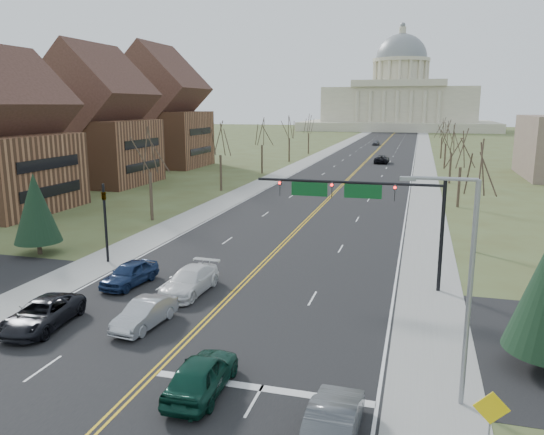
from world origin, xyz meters
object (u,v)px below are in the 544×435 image
Objects in this scene: signal_left at (105,214)px; car_far_sb at (376,143)px; car_sb_inner_second at (190,281)px; car_sb_outer_second at (130,274)px; car_nb_outer_lead at (334,421)px; warn_sign at (491,416)px; car_far_nb at (382,159)px; signal_mast at (362,199)px; car_nb_inner_lead at (202,374)px; car_sb_outer_lead at (42,314)px; car_sb_inner_lead at (145,314)px; street_light at (463,278)px.

car_far_sb is at bearing 85.62° from signal_left.
car_sb_outer_second is at bearing 178.90° from car_sb_inner_second.
warn_sign is at bearing 177.95° from car_nb_outer_lead.
signal_mast is at bearing 94.17° from car_far_nb.
warn_sign is at bearing 168.15° from car_nb_inner_lead.
car_sb_outer_lead is at bearing 164.70° from warn_sign.
car_nb_outer_lead is at bearing -86.57° from signal_mast.
signal_mast reaches higher than car_sb_inner_lead.
street_light is 1.52× the size of car_far_nb.
signal_left is 0.66× the size of street_light.
car_sb_inner_second is at bearing 3.65° from car_sb_outer_second.
car_nb_inner_lead is at bearing -16.47° from car_nb_outer_lead.
signal_left is 30.57m from warn_sign.
car_sb_inner_second is (-10.13, -4.57, -4.96)m from signal_mast.
signal_left is 1.24× the size of car_nb_inner_lead.
car_sb_inner_second is (5.39, 7.04, 0.04)m from car_sb_outer_lead.
car_sb_inner_lead is (-15.58, 3.43, -4.49)m from street_light.
street_light is at bearing -137.73° from car_nb_outer_lead.
car_nb_outer_lead is (1.03, -17.27, -4.96)m from signal_mast.
warn_sign is 0.48× the size of car_far_nb.
car_sb_outer_second is at bearing -39.02° from car_nb_outer_lead.
signal_left is 1.10× the size of car_sb_inner_second.
car_sb_inner_lead is (-10.29, -10.07, -5.02)m from signal_mast.
street_light reaches higher than car_sb_inner_lead.
car_sb_inner_lead is at bearing 87.06° from car_far_nb.
warn_sign is 18.00m from car_sb_inner_lead.
car_sb_inner_lead is at bearing 167.60° from street_light.
car_sb_outer_second is (-4.27, 5.78, 0.06)m from car_sb_inner_lead.
street_light reaches higher than car_sb_outer_second.
car_far_sb is at bearing 92.10° from car_sb_inner_second.
signal_left is at bearing 136.39° from car_sb_inner_lead.
car_far_nb is (14.95, 77.00, -2.88)m from signal_left.
car_sb_outer_lead is 0.90× the size of car_far_nb.
signal_left is 1.36× the size of car_sb_inner_lead.
street_light is at bearing -29.12° from signal_left.
car_sb_inner_second is at bearing -155.72° from signal_mast.
street_light is (5.29, -13.50, -0.54)m from signal_mast.
warn_sign is at bearing -35.02° from signal_left.
car_sb_outer_lead is (-15.52, -11.61, -5.00)m from signal_mast.
car_nb_inner_lead is 0.90× the size of car_sb_outer_lead.
car_sb_inner_second is 81.81m from car_far_nb.
street_light is at bearing -27.55° from car_sb_inner_second.
car_nb_outer_lead is 94.41m from car_far_nb.
car_sb_outer_second is at bearing 77.18° from car_sb_outer_lead.
signal_mast is at bearing 50.11° from car_sb_inner_lead.
warn_sign is 0.59× the size of car_nb_inner_lead.
car_sb_outer_second is (-15.59, 12.98, -0.00)m from car_nb_outer_lead.
car_sb_outer_second is at bearing 155.12° from street_light.
car_nb_inner_lead reaches higher than car_far_sb.
signal_left reaches higher than car_far_nb.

